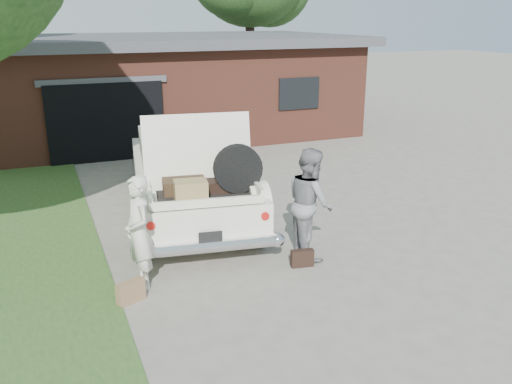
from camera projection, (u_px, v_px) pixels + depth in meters
name	position (u px, v px, depth m)	size (l,w,h in m)	color
ground	(270.00, 265.00, 9.03)	(90.00, 90.00, 0.00)	gray
house	(164.00, 84.00, 18.95)	(12.80, 7.80, 3.30)	brown
sedan	(189.00, 175.00, 11.11)	(3.04, 5.99, 2.36)	white
woman_left	(139.00, 233.00, 8.06)	(0.64, 0.42, 1.76)	beige
woman_right	(310.00, 203.00, 9.15)	(0.92, 0.72, 1.89)	gray
suitcase_left	(131.00, 292.00, 7.81)	(0.43, 0.14, 0.33)	#906C49
suitcase_right	(302.00, 258.00, 8.93)	(0.38, 0.12, 0.29)	black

